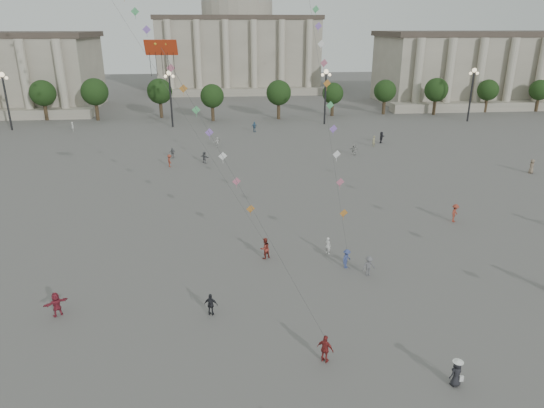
{
  "coord_description": "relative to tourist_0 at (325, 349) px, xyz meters",
  "views": [
    {
      "loc": [
        -5.02,
        -25.15,
        18.82
      ],
      "look_at": [
        -1.32,
        12.0,
        4.93
      ],
      "focal_mm": 32.0,
      "sensor_mm": 36.0,
      "label": 1
    }
  ],
  "objects": [
    {
      "name": "person_crowd_17",
      "position": [
        -13.23,
        43.39,
        -0.01
      ],
      "size": [
        1.0,
        1.3,
        1.78
      ],
      "primitive_type": "imported",
      "rotation": [
        0.0,
        0.0,
        1.9
      ],
      "color": "#943B28",
      "rests_on": "ground"
    },
    {
      "name": "hall_central",
      "position": [
        -0.45,
        131.1,
        13.34
      ],
      "size": [
        48.3,
        34.3,
        35.5
      ],
      "color": "gray",
      "rests_on": "ground"
    },
    {
      "name": "dragon_kite",
      "position": [
        -9.42,
        11.5,
        15.58
      ],
      "size": [
        5.9,
        6.15,
        21.77
      ],
      "color": "#A92D12",
      "rests_on": "ground"
    },
    {
      "name": "tourist_2",
      "position": [
        -17.3,
        6.62,
        -0.02
      ],
      "size": [
        1.64,
        1.35,
        1.76
      ],
      "primitive_type": "imported",
      "rotation": [
        0.0,
        0.0,
        3.74
      ],
      "color": "maroon",
      "rests_on": "ground"
    },
    {
      "name": "kite_flyer_1",
      "position": [
        4.13,
        11.47,
        -0.07
      ],
      "size": [
        1.17,
        1.2,
        1.65
      ],
      "primitive_type": "imported",
      "rotation": [
        0.0,
        0.0,
        0.82
      ],
      "color": "#3A4782",
      "rests_on": "ground"
    },
    {
      "name": "lamp_post_far_west",
      "position": [
        -45.45,
        71.88,
        6.46
      ],
      "size": [
        2.0,
        0.9,
        10.65
      ],
      "color": "#262628",
      "rests_on": "ground"
    },
    {
      "name": "ground",
      "position": [
        -0.45,
        1.88,
        -0.9
      ],
      "size": [
        360.0,
        360.0,
        0.0
      ],
      "primitive_type": "plane",
      "color": "#575552",
      "rests_on": "ground"
    },
    {
      "name": "person_crowd_12",
      "position": [
        -8.45,
        44.9,
        -0.05
      ],
      "size": [
        1.49,
        1.44,
        1.7
      ],
      "primitive_type": "imported",
      "rotation": [
        0.0,
        0.0,
        2.39
      ],
      "color": "slate",
      "rests_on": "ground"
    },
    {
      "name": "lamp_post_mid_east",
      "position": [
        14.55,
        71.88,
        6.46
      ],
      "size": [
        2.0,
        0.9,
        10.65
      ],
      "color": "#262628",
      "rests_on": "ground"
    },
    {
      "name": "person_crowd_7",
      "position": [
        14.14,
        47.31,
        -0.09
      ],
      "size": [
        1.53,
        1.15,
        1.61
      ],
      "primitive_type": "imported",
      "rotation": [
        0.0,
        0.0,
        2.62
      ],
      "color": "#AFAFAB",
      "rests_on": "ground"
    },
    {
      "name": "lamp_post_mid_west",
      "position": [
        -15.45,
        71.88,
        6.46
      ],
      "size": [
        2.0,
        0.9,
        10.65
      ],
      "color": "#262628",
      "rests_on": "ground"
    },
    {
      "name": "person_crowd_13",
      "position": [
        3.13,
        14.22,
        -0.12
      ],
      "size": [
        0.65,
        0.67,
        1.55
      ],
      "primitive_type": "imported",
      "rotation": [
        0.0,
        0.0,
        2.32
      ],
      "color": "silver",
      "rests_on": "ground"
    },
    {
      "name": "person_crowd_6",
      "position": [
        5.56,
        10.02,
        -0.06
      ],
      "size": [
        1.19,
        0.85,
        1.67
      ],
      "primitive_type": "imported",
      "rotation": [
        0.0,
        0.0,
        0.23
      ],
      "color": "slate",
      "rests_on": "ground"
    },
    {
      "name": "person_crowd_4",
      "position": [
        -6.66,
        54.84,
        -0.11
      ],
      "size": [
        1.32,
        1.4,
        1.58
      ],
      "primitive_type": "imported",
      "rotation": [
        0.0,
        0.0,
        3.99
      ],
      "color": "silver",
      "rests_on": "ground"
    },
    {
      "name": "person_crowd_16",
      "position": [
        -13.32,
        48.26,
        -0.12
      ],
      "size": [
        0.97,
        0.56,
        1.55
      ],
      "primitive_type": "imported",
      "rotation": [
        0.0,
        0.0,
        0.21
      ],
      "color": "slate",
      "rests_on": "ground"
    },
    {
      "name": "person_crowd_18",
      "position": [
        18.72,
        52.22,
        0.01
      ],
      "size": [
        0.79,
        0.72,
        1.81
      ],
      "primitive_type": "imported",
      "rotation": [
        0.0,
        0.0,
        3.71
      ],
      "color": "#949066",
      "rests_on": "ground"
    },
    {
      "name": "tree_row",
      "position": [
        -0.45,
        79.88,
        4.5
      ],
      "size": [
        137.12,
        5.12,
        8.0
      ],
      "color": "#332619",
      "rests_on": "ground"
    },
    {
      "name": "tourist_0",
      "position": [
        0.0,
        0.0,
        0.0
      ],
      "size": [
        1.1,
        0.99,
        1.79
      ],
      "primitive_type": "imported",
      "rotation": [
        0.0,
        0.0,
        2.48
      ],
      "color": "maroon",
      "rests_on": "ground"
    },
    {
      "name": "hat_person",
      "position": [
        6.78,
        -2.69,
        -0.04
      ],
      "size": [
        0.92,
        0.76,
        1.69
      ],
      "color": "black",
      "rests_on": "ground"
    },
    {
      "name": "person_crowd_8",
      "position": [
        17.4,
        20.08,
        0.05
      ],
      "size": [
        1.34,
        1.37,
        1.89
      ],
      "primitive_type": "imported",
      "rotation": [
        0.0,
        0.0,
        0.82
      ],
      "color": "maroon",
      "rests_on": "ground"
    },
    {
      "name": "hall_east",
      "position": [
        74.55,
        95.77,
        7.53
      ],
      "size": [
        84.0,
        26.22,
        17.2
      ],
      "color": "gray",
      "rests_on": "ground"
    },
    {
      "name": "person_crowd_10",
      "position": [
        -33.7,
        69.88,
        -0.05
      ],
      "size": [
        0.61,
        0.73,
        1.7
      ],
      "primitive_type": "imported",
      "rotation": [
        0.0,
        0.0,
        1.95
      ],
      "color": "white",
      "rests_on": "ground"
    },
    {
      "name": "person_crowd_0",
      "position": [
        0.08,
        65.67,
        0.07
      ],
      "size": [
        1.23,
        0.83,
        1.93
      ],
      "primitive_type": "imported",
      "rotation": [
        0.0,
        0.0,
        0.35
      ],
      "color": "#395D81",
      "rests_on": "ground"
    },
    {
      "name": "lamp_post_far_east",
      "position": [
        44.55,
        71.88,
        6.46
      ],
      "size": [
        2.0,
        0.9,
        10.65
      ],
      "color": "#262628",
      "rests_on": "ground"
    },
    {
      "name": "kite_flyer_0",
      "position": [
        -2.38,
        13.86,
        0.04
      ],
      "size": [
        1.15,
        1.08,
        1.87
      ],
      "primitive_type": "imported",
      "rotation": [
        0.0,
        0.0,
        3.68
      ],
      "color": "maroon",
      "rests_on": "ground"
    },
    {
      "name": "tourist_1",
      "position": [
        -6.8,
        5.64,
        -0.09
      ],
      "size": [
        1.01,
        0.59,
        1.61
      ],
      "primitive_type": "imported",
      "rotation": [
        0.0,
        0.0,
        2.92
      ],
      "color": "#212227",
      "rests_on": "ground"
    },
    {
      "name": "person_crowd_9",
      "position": [
        20.8,
        54.74,
        0.05
      ],
      "size": [
        1.52,
        1.73,
        1.89
      ],
      "primitive_type": "imported",
      "rotation": [
        0.0,
        0.0,
        0.91
      ],
      "color": "#222227",
      "rests_on": "ground"
    },
    {
      "name": "person_crowd_21",
      "position": [
        35.34,
        35.44,
        0.06
      ],
      "size": [
        1.06,
        1.12,
        1.92
      ],
      "primitive_type": "imported",
      "rotation": [
        0.0,
        0.0,
        4.05
      ],
      "color": "#7A6854",
      "rests_on": "ground"
    }
  ]
}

